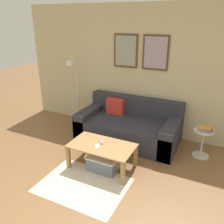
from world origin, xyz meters
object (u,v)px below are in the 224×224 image
at_px(floor_lamp, 75,84).
at_px(remote_control, 101,142).
at_px(book_stack, 205,128).
at_px(side_table, 203,141).
at_px(storage_bin, 104,162).
at_px(couch, 129,127).
at_px(coffee_table, 102,149).
at_px(cell_phone, 97,146).

bearing_deg(floor_lamp, remote_control, -42.56).
bearing_deg(book_stack, remote_control, -146.10).
xyz_separation_m(side_table, remote_control, (-1.46, -0.98, 0.12)).
xyz_separation_m(storage_bin, floor_lamp, (-1.42, 1.31, 0.79)).
distance_m(couch, coffee_table, 1.08).
relative_size(coffee_table, floor_lamp, 0.71).
bearing_deg(cell_phone, storage_bin, 4.16).
relative_size(couch, book_stack, 7.91).
height_order(couch, book_stack, couch).
relative_size(coffee_table, cell_phone, 7.38).
bearing_deg(side_table, cell_phone, -141.96).
xyz_separation_m(floor_lamp, book_stack, (2.79, -0.22, -0.38)).
bearing_deg(floor_lamp, cell_phone, -45.79).
xyz_separation_m(couch, side_table, (1.39, -0.02, 0.02)).
xyz_separation_m(book_stack, cell_phone, (-1.46, -1.14, -0.13)).
height_order(floor_lamp, remote_control, floor_lamp).
relative_size(couch, side_table, 3.87).
xyz_separation_m(floor_lamp, cell_phone, (1.33, -1.37, -0.50)).
distance_m(coffee_table, side_table, 1.76).
distance_m(side_table, remote_control, 1.76).
distance_m(coffee_table, floor_lamp, 1.97).
relative_size(book_stack, cell_phone, 1.74).
distance_m(couch, storage_bin, 1.11).
height_order(side_table, cell_phone, side_table).
xyz_separation_m(storage_bin, book_stack, (1.37, 1.09, 0.42)).
height_order(couch, coffee_table, couch).
distance_m(coffee_table, book_stack, 1.78).
height_order(coffee_table, cell_phone, cell_phone).
distance_m(floor_lamp, side_table, 2.85).
bearing_deg(coffee_table, remote_control, 122.39).
distance_m(remote_control, cell_phone, 0.16).
distance_m(coffee_table, remote_control, 0.12).
bearing_deg(side_table, coffee_table, -143.03).
height_order(coffee_table, book_stack, book_stack).
xyz_separation_m(coffee_table, cell_phone, (-0.04, -0.07, 0.07)).
bearing_deg(floor_lamp, couch, -8.71).
bearing_deg(cell_phone, side_table, 10.65).
height_order(coffee_table, side_table, side_table).
bearing_deg(side_table, storage_bin, -141.55).
height_order(side_table, book_stack, book_stack).
bearing_deg(book_stack, side_table, -138.18).
bearing_deg(side_table, couch, 179.12).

